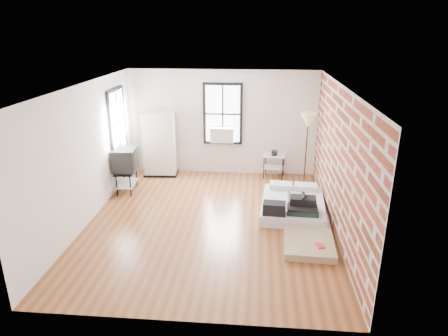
# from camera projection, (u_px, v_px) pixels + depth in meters

# --- Properties ---
(ground) EXTENTS (6.00, 6.00, 0.00)m
(ground) POSITION_uv_depth(u_px,v_px,m) (210.00, 221.00, 8.32)
(ground) COLOR brown
(ground) RESTS_ON ground
(room_shell) EXTENTS (5.02, 6.02, 2.80)m
(room_shell) POSITION_uv_depth(u_px,v_px,m) (223.00, 137.00, 8.06)
(room_shell) COLOR silver
(room_shell) RESTS_ON ground
(mattress_main) EXTENTS (1.47, 1.91, 0.58)m
(mattress_main) POSITION_uv_depth(u_px,v_px,m) (293.00, 204.00, 8.73)
(mattress_main) COLOR white
(mattress_main) RESTS_ON ground
(mattress_bare) EXTENTS (0.99, 1.76, 0.37)m
(mattress_bare) POSITION_uv_depth(u_px,v_px,m) (306.00, 229.00, 7.76)
(mattress_bare) COLOR tan
(mattress_bare) RESTS_ON ground
(wardrobe) EXTENTS (0.90, 0.55, 1.73)m
(wardrobe) POSITION_uv_depth(u_px,v_px,m) (160.00, 144.00, 10.65)
(wardrobe) COLOR black
(wardrobe) RESTS_ON ground
(side_table) EXTENTS (0.62, 0.52, 0.74)m
(side_table) POSITION_uv_depth(u_px,v_px,m) (274.00, 159.00, 10.59)
(side_table) COLOR black
(side_table) RESTS_ON ground
(floor_lamp) EXTENTS (0.40, 0.40, 1.87)m
(floor_lamp) POSITION_uv_depth(u_px,v_px,m) (308.00, 123.00, 9.70)
(floor_lamp) COLOR black
(floor_lamp) RESTS_ON ground
(tv_stand) EXTENTS (0.59, 0.81, 1.09)m
(tv_stand) POSITION_uv_depth(u_px,v_px,m) (125.00, 161.00, 9.58)
(tv_stand) COLOR black
(tv_stand) RESTS_ON ground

